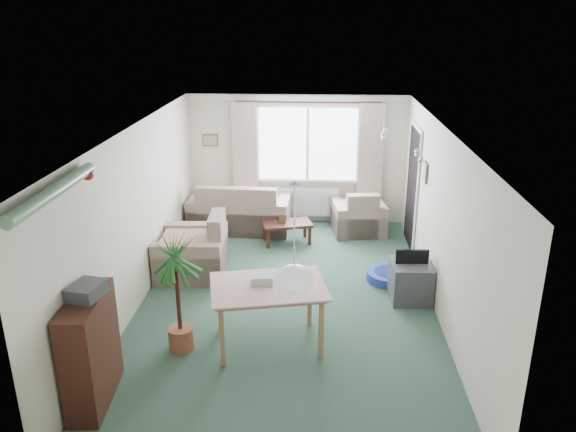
# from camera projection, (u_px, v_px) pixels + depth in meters

# --- Properties ---
(ground) EXTENTS (6.50, 6.50, 0.00)m
(ground) POSITION_uv_depth(u_px,v_px,m) (287.00, 301.00, 7.76)
(ground) COLOR #2C4A3B
(window) EXTENTS (1.80, 0.03, 1.30)m
(window) POSITION_uv_depth(u_px,v_px,m) (308.00, 144.00, 10.28)
(window) COLOR white
(curtain_rod) EXTENTS (2.60, 0.03, 0.03)m
(curtain_rod) POSITION_uv_depth(u_px,v_px,m) (308.00, 102.00, 9.94)
(curtain_rod) COLOR black
(curtain_left) EXTENTS (0.45, 0.08, 2.00)m
(curtain_left) POSITION_uv_depth(u_px,v_px,m) (245.00, 157.00, 10.32)
(curtain_left) COLOR beige
(curtain_right) EXTENTS (0.45, 0.08, 2.00)m
(curtain_right) POSITION_uv_depth(u_px,v_px,m) (371.00, 158.00, 10.20)
(curtain_right) COLOR beige
(radiator) EXTENTS (1.20, 0.10, 0.55)m
(radiator) POSITION_uv_depth(u_px,v_px,m) (307.00, 202.00, 10.61)
(radiator) COLOR white
(doorway) EXTENTS (0.03, 0.95, 2.00)m
(doorway) POSITION_uv_depth(u_px,v_px,m) (413.00, 188.00, 9.39)
(doorway) COLOR black
(pendant_lamp) EXTENTS (0.36, 0.36, 0.36)m
(pendant_lamp) POSITION_uv_depth(u_px,v_px,m) (294.00, 279.00, 5.09)
(pendant_lamp) COLOR white
(tinsel_garland) EXTENTS (1.60, 1.60, 0.12)m
(tinsel_garland) POSITION_uv_depth(u_px,v_px,m) (54.00, 191.00, 4.93)
(tinsel_garland) COLOR #196626
(bauble_cluster_a) EXTENTS (0.20, 0.20, 0.20)m
(bauble_cluster_a) POSITION_uv_depth(u_px,v_px,m) (384.00, 131.00, 7.79)
(bauble_cluster_a) COLOR silver
(bauble_cluster_b) EXTENTS (0.20, 0.20, 0.20)m
(bauble_cluster_b) POSITION_uv_depth(u_px,v_px,m) (420.00, 151.00, 6.64)
(bauble_cluster_b) COLOR silver
(wall_picture_back) EXTENTS (0.28, 0.03, 0.22)m
(wall_picture_back) POSITION_uv_depth(u_px,v_px,m) (210.00, 140.00, 10.35)
(wall_picture_back) COLOR brown
(wall_picture_right) EXTENTS (0.03, 0.24, 0.30)m
(wall_picture_right) POSITION_uv_depth(u_px,v_px,m) (425.00, 172.00, 8.26)
(wall_picture_right) COLOR brown
(sofa) EXTENTS (1.84, 1.03, 0.90)m
(sofa) POSITION_uv_depth(u_px,v_px,m) (240.00, 205.00, 10.24)
(sofa) COLOR beige
(sofa) RESTS_ON ground
(armchair_corner) EXTENTS (1.01, 0.97, 0.81)m
(armchair_corner) POSITION_uv_depth(u_px,v_px,m) (359.00, 210.00, 10.12)
(armchair_corner) COLOR beige
(armchair_corner) RESTS_ON ground
(armchair_left) EXTENTS (1.05, 1.11, 0.95)m
(armchair_left) POSITION_uv_depth(u_px,v_px,m) (191.00, 244.00, 8.47)
(armchair_left) COLOR #BAA58C
(armchair_left) RESTS_ON ground
(coffee_table) EXTENTS (0.91, 0.65, 0.37)m
(coffee_table) POSITION_uv_depth(u_px,v_px,m) (287.00, 232.00, 9.70)
(coffee_table) COLOR black
(coffee_table) RESTS_ON ground
(photo_frame) EXTENTS (0.12, 0.05, 0.16)m
(photo_frame) POSITION_uv_depth(u_px,v_px,m) (282.00, 218.00, 9.59)
(photo_frame) COLOR #4F4128
(photo_frame) RESTS_ON coffee_table
(bookshelf) EXTENTS (0.39, 0.97, 1.16)m
(bookshelf) POSITION_uv_depth(u_px,v_px,m) (91.00, 350.00, 5.61)
(bookshelf) COLOR black
(bookshelf) RESTS_ON ground
(hifi_box) EXTENTS (0.34, 0.40, 0.14)m
(hifi_box) POSITION_uv_depth(u_px,v_px,m) (86.00, 291.00, 5.42)
(hifi_box) COLOR #3A3A3F
(hifi_box) RESTS_ON bookshelf
(houseplant) EXTENTS (0.78, 0.78, 1.49)m
(houseplant) POSITION_uv_depth(u_px,v_px,m) (178.00, 292.00, 6.42)
(houseplant) COLOR #1D561E
(houseplant) RESTS_ON ground
(dining_table) EXTENTS (1.36, 1.05, 0.76)m
(dining_table) POSITION_uv_depth(u_px,v_px,m) (269.00, 316.00, 6.64)
(dining_table) COLOR tan
(dining_table) RESTS_ON ground
(gift_box) EXTENTS (0.27, 0.20, 0.12)m
(gift_box) POSITION_uv_depth(u_px,v_px,m) (262.00, 280.00, 6.54)
(gift_box) COLOR #B8BAC4
(gift_box) RESTS_ON dining_table
(tv_cube) EXTENTS (0.56, 0.62, 0.54)m
(tv_cube) POSITION_uv_depth(u_px,v_px,m) (410.00, 281.00, 7.75)
(tv_cube) COLOR #323136
(tv_cube) RESTS_ON ground
(pet_bed) EXTENTS (0.71, 0.71, 0.14)m
(pet_bed) POSITION_uv_depth(u_px,v_px,m) (389.00, 276.00, 8.37)
(pet_bed) COLOR navy
(pet_bed) RESTS_ON ground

